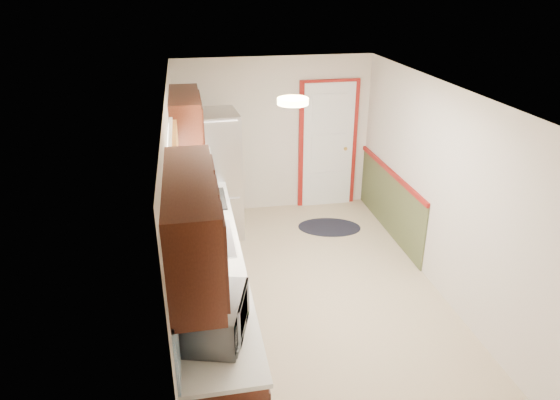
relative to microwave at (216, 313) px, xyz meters
name	(u,v)px	position (x,y,z in m)	size (l,w,h in m)	color
room_shell	(315,201)	(1.20, 1.73, 0.05)	(3.20, 5.20, 2.52)	tan
kitchen_run	(205,256)	(-0.04, 1.44, -0.34)	(0.63, 4.00, 2.20)	#3C170D
back_wall_trim	(341,157)	(2.19, 3.94, -0.26)	(1.12, 2.30, 2.08)	maroon
ceiling_fixture	(293,101)	(0.90, 1.53, 1.21)	(0.30, 0.30, 0.06)	#FFD88C
microwave	(216,313)	(0.00, 0.00, 0.00)	(0.61, 0.34, 0.41)	white
refrigerator	(212,176)	(0.18, 3.48, -0.24)	(0.80, 0.78, 1.80)	#B7B7BC
rug	(329,227)	(1.87, 3.33, -1.14)	(0.93, 0.60, 0.01)	black
cooktop	(203,200)	(0.01, 2.55, -0.19)	(0.55, 0.66, 0.02)	black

